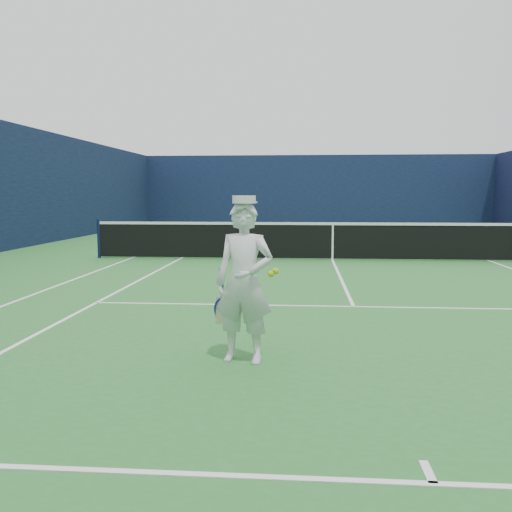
% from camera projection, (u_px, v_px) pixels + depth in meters
% --- Properties ---
extents(ground, '(80.00, 80.00, 0.00)m').
position_uv_depth(ground, '(332.00, 260.00, 15.22)').
color(ground, '#2A6E2C').
rests_on(ground, ground).
extents(court_markings, '(11.03, 23.83, 0.01)m').
position_uv_depth(court_markings, '(332.00, 260.00, 15.22)').
color(court_markings, white).
rests_on(court_markings, ground).
extents(windscreen_fence, '(20.12, 36.12, 4.00)m').
position_uv_depth(windscreen_fence, '(333.00, 185.00, 15.01)').
color(windscreen_fence, '#0E1835').
rests_on(windscreen_fence, ground).
extents(tennis_net, '(12.88, 0.09, 1.07)m').
position_uv_depth(tennis_net, '(333.00, 239.00, 15.16)').
color(tennis_net, '#141E4C').
rests_on(tennis_net, ground).
extents(tennis_player, '(0.75, 0.58, 1.74)m').
position_uv_depth(tennis_player, '(244.00, 282.00, 5.91)').
color(tennis_player, white).
rests_on(tennis_player, ground).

